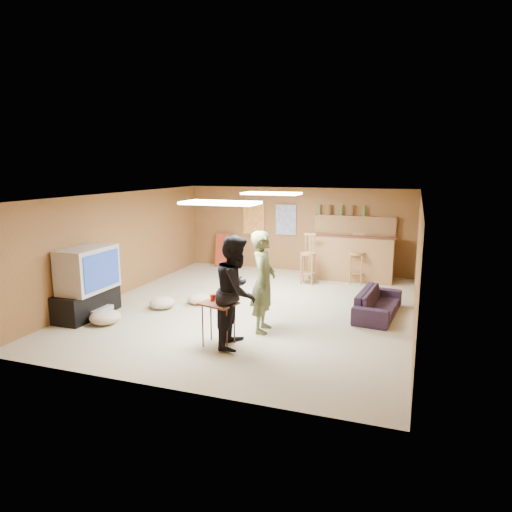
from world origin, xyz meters
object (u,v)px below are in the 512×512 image
(bar_counter, at_px, (351,257))
(person_black, at_px, (236,291))
(tray_table, at_px, (219,324))
(sofa, at_px, (378,303))
(tv_body, at_px, (88,269))
(person_olive, at_px, (263,282))

(bar_counter, height_order, person_black, person_black)
(person_black, distance_m, tray_table, 0.59)
(person_black, height_order, sofa, person_black)
(sofa, xyz_separation_m, tray_table, (-2.22, -2.30, 0.11))
(tv_body, relative_size, tray_table, 1.60)
(person_black, height_order, tray_table, person_black)
(person_olive, distance_m, sofa, 2.38)
(bar_counter, bearing_deg, person_black, -102.74)
(sofa, bearing_deg, tv_body, 115.92)
(tv_body, xyz_separation_m, sofa, (5.01, 1.82, -0.66))
(person_black, bearing_deg, bar_counter, -19.82)
(tv_body, relative_size, person_black, 0.64)
(person_black, relative_size, tray_table, 2.52)
(person_olive, height_order, tray_table, person_olive)
(tv_body, height_order, sofa, tv_body)
(bar_counter, height_order, person_olive, person_olive)
(person_olive, height_order, person_black, person_black)
(person_olive, distance_m, person_black, 0.75)
(tv_body, height_order, tray_table, tv_body)
(tv_body, relative_size, bar_counter, 0.55)
(bar_counter, bearing_deg, tv_body, -133.00)
(person_olive, distance_m, tray_table, 1.07)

